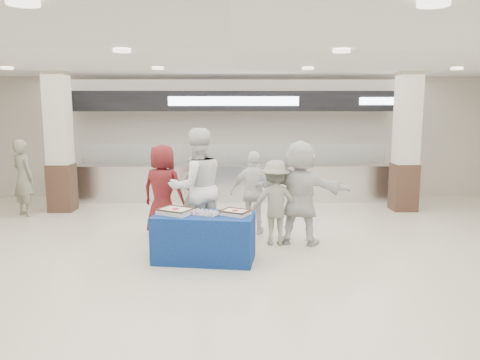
{
  "coord_description": "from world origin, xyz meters",
  "views": [
    {
      "loc": [
        0.04,
        -6.57,
        2.42
      ],
      "look_at": [
        0.13,
        1.6,
        1.13
      ],
      "focal_mm": 35.0,
      "sensor_mm": 36.0,
      "label": 1
    }
  ],
  "objects_px": {
    "sheet_cake_right": "(235,212)",
    "civilian_maroon": "(163,190)",
    "soldier_bg": "(24,178)",
    "display_table": "(204,237)",
    "soldier_a": "(195,196)",
    "civilian_white": "(300,193)",
    "cupcake_tray": "(207,213)",
    "chef_tall": "(197,187)",
    "chef_short": "(254,193)",
    "sheet_cake_left": "(176,211)",
    "soldier_b": "(276,203)"
  },
  "relations": [
    {
      "from": "sheet_cake_right",
      "to": "civilian_maroon",
      "type": "height_order",
      "value": "civilian_maroon"
    },
    {
      "from": "civilian_maroon",
      "to": "soldier_bg",
      "type": "distance_m",
      "value": 3.71
    },
    {
      "from": "display_table",
      "to": "soldier_a",
      "type": "relative_size",
      "value": 1.0
    },
    {
      "from": "display_table",
      "to": "civilian_white",
      "type": "height_order",
      "value": "civilian_white"
    },
    {
      "from": "cupcake_tray",
      "to": "civilian_maroon",
      "type": "bearing_deg",
      "value": 120.33
    },
    {
      "from": "cupcake_tray",
      "to": "chef_tall",
      "type": "xyz_separation_m",
      "value": [
        -0.22,
        0.9,
        0.25
      ]
    },
    {
      "from": "sheet_cake_right",
      "to": "chef_short",
      "type": "height_order",
      "value": "chef_short"
    },
    {
      "from": "sheet_cake_left",
      "to": "chef_short",
      "type": "bearing_deg",
      "value": 50.45
    },
    {
      "from": "civilian_maroon",
      "to": "display_table",
      "type": "bearing_deg",
      "value": 139.85
    },
    {
      "from": "sheet_cake_right",
      "to": "soldier_b",
      "type": "bearing_deg",
      "value": 52.5
    },
    {
      "from": "chef_tall",
      "to": "cupcake_tray",
      "type": "bearing_deg",
      "value": 80.43
    },
    {
      "from": "display_table",
      "to": "soldier_b",
      "type": "xyz_separation_m",
      "value": [
        1.2,
        0.89,
        0.37
      ]
    },
    {
      "from": "display_table",
      "to": "chef_short",
      "type": "relative_size",
      "value": 0.98
    },
    {
      "from": "civilian_maroon",
      "to": "chef_short",
      "type": "xyz_separation_m",
      "value": [
        1.73,
        0.06,
        -0.07
      ]
    },
    {
      "from": "soldier_a",
      "to": "chef_tall",
      "type": "xyz_separation_m",
      "value": [
        0.08,
        -0.54,
        0.25
      ]
    },
    {
      "from": "soldier_b",
      "to": "civilian_white",
      "type": "height_order",
      "value": "civilian_white"
    },
    {
      "from": "soldier_b",
      "to": "soldier_bg",
      "type": "distance_m",
      "value": 5.87
    },
    {
      "from": "soldier_bg",
      "to": "civilian_maroon",
      "type": "bearing_deg",
      "value": -171.5
    },
    {
      "from": "chef_short",
      "to": "sheet_cake_right",
      "type": "bearing_deg",
      "value": 91.31
    },
    {
      "from": "sheet_cake_right",
      "to": "soldier_a",
      "type": "xyz_separation_m",
      "value": [
        -0.74,
        1.45,
        -0.02
      ]
    },
    {
      "from": "civilian_white",
      "to": "soldier_b",
      "type": "bearing_deg",
      "value": 20.19
    },
    {
      "from": "chef_tall",
      "to": "soldier_bg",
      "type": "relative_size",
      "value": 1.2
    },
    {
      "from": "sheet_cake_right",
      "to": "soldier_bg",
      "type": "xyz_separation_m",
      "value": [
        -4.7,
        3.19,
        0.06
      ]
    },
    {
      "from": "sheet_cake_left",
      "to": "sheet_cake_right",
      "type": "distance_m",
      "value": 0.94
    },
    {
      "from": "civilian_white",
      "to": "sheet_cake_right",
      "type": "bearing_deg",
      "value": 56.53
    },
    {
      "from": "soldier_a",
      "to": "chef_tall",
      "type": "relative_size",
      "value": 0.75
    },
    {
      "from": "display_table",
      "to": "sheet_cake_left",
      "type": "distance_m",
      "value": 0.62
    },
    {
      "from": "chef_short",
      "to": "sheet_cake_left",
      "type": "bearing_deg",
      "value": 64.35
    },
    {
      "from": "display_table",
      "to": "civilian_white",
      "type": "distance_m",
      "value": 1.95
    },
    {
      "from": "soldier_a",
      "to": "soldier_b",
      "type": "bearing_deg",
      "value": 148.3
    },
    {
      "from": "civilian_maroon",
      "to": "soldier_bg",
      "type": "xyz_separation_m",
      "value": [
        -3.34,
        1.61,
        -0.01
      ]
    },
    {
      "from": "soldier_bg",
      "to": "soldier_b",
      "type": "bearing_deg",
      "value": -168.46
    },
    {
      "from": "soldier_bg",
      "to": "sheet_cake_left",
      "type": "bearing_deg",
      "value": 174.61
    },
    {
      "from": "sheet_cake_right",
      "to": "soldier_bg",
      "type": "bearing_deg",
      "value": 145.84
    },
    {
      "from": "civilian_white",
      "to": "soldier_bg",
      "type": "bearing_deg",
      "value": -4.13
    },
    {
      "from": "chef_short",
      "to": "chef_tall",
      "type": "bearing_deg",
      "value": 49.34
    },
    {
      "from": "chef_tall",
      "to": "soldier_a",
      "type": "bearing_deg",
      "value": -104.8
    },
    {
      "from": "display_table",
      "to": "sheet_cake_right",
      "type": "relative_size",
      "value": 3.0
    },
    {
      "from": "cupcake_tray",
      "to": "civilian_white",
      "type": "height_order",
      "value": "civilian_white"
    },
    {
      "from": "cupcake_tray",
      "to": "display_table",
      "type": "bearing_deg",
      "value": 144.97
    },
    {
      "from": "display_table",
      "to": "soldier_b",
      "type": "bearing_deg",
      "value": 44.56
    },
    {
      "from": "soldier_b",
      "to": "soldier_bg",
      "type": "xyz_separation_m",
      "value": [
        -5.41,
        2.27,
        0.11
      ]
    },
    {
      "from": "soldier_bg",
      "to": "cupcake_tray",
      "type": "bearing_deg",
      "value": 177.5
    },
    {
      "from": "chef_short",
      "to": "civilian_white",
      "type": "height_order",
      "value": "civilian_white"
    },
    {
      "from": "civilian_maroon",
      "to": "soldier_b",
      "type": "distance_m",
      "value": 2.18
    },
    {
      "from": "chef_tall",
      "to": "chef_short",
      "type": "xyz_separation_m",
      "value": [
        1.03,
        0.73,
        -0.23
      ]
    },
    {
      "from": "cupcake_tray",
      "to": "soldier_a",
      "type": "xyz_separation_m",
      "value": [
        -0.3,
        1.44,
        -0.0
      ]
    },
    {
      "from": "civilian_maroon",
      "to": "soldier_bg",
      "type": "relative_size",
      "value": 1.01
    },
    {
      "from": "sheet_cake_left",
      "to": "civilian_white",
      "type": "relative_size",
      "value": 0.34
    },
    {
      "from": "chef_tall",
      "to": "soldier_b",
      "type": "bearing_deg",
      "value": 157.45
    }
  ]
}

